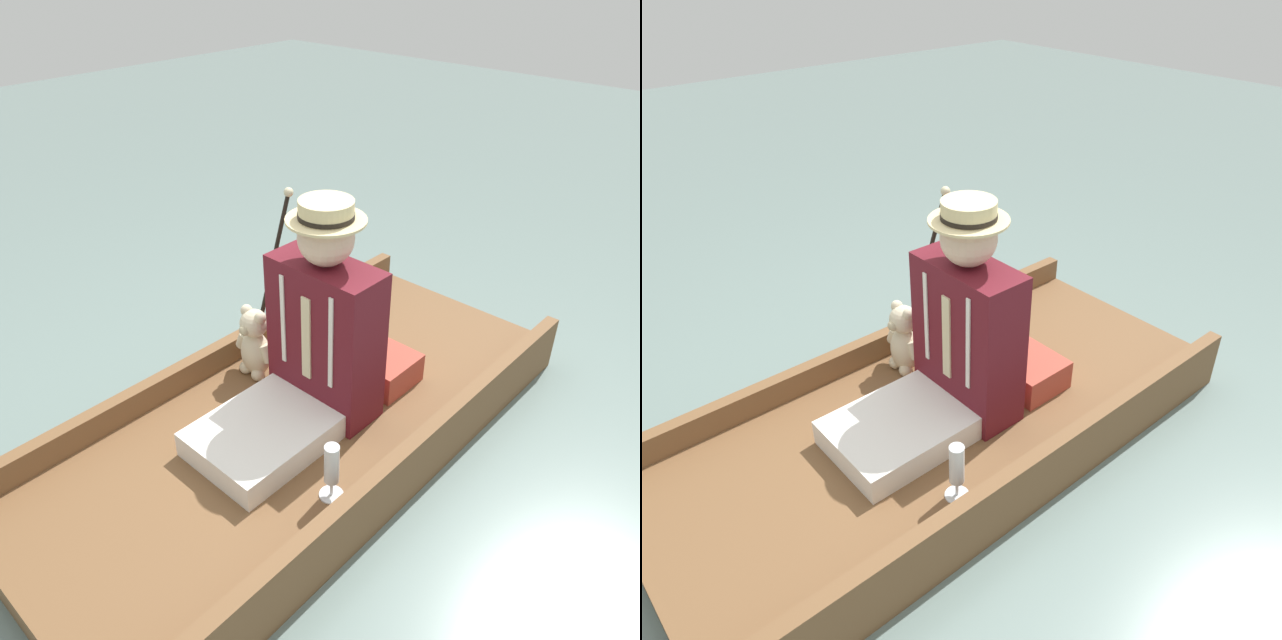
{
  "view_description": "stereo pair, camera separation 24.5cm",
  "coord_description": "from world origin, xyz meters",
  "views": [
    {
      "loc": [
        -1.43,
        1.44,
        1.91
      ],
      "look_at": [
        -0.02,
        -0.08,
        0.59
      ],
      "focal_mm": 35.0,
      "sensor_mm": 36.0,
      "label": 1
    },
    {
      "loc": [
        -1.6,
        1.27,
        1.91
      ],
      "look_at": [
        -0.02,
        -0.08,
        0.59
      ],
      "focal_mm": 35.0,
      "sensor_mm": 36.0,
      "label": 2
    }
  ],
  "objects": [
    {
      "name": "ground_plane",
      "position": [
        0.0,
        0.0,
        0.0
      ],
      "size": [
        16.0,
        16.0,
        0.0
      ],
      "primitive_type": "plane",
      "color": "slate"
    },
    {
      "name": "punt_boat",
      "position": [
        0.0,
        0.0,
        0.09
      ],
      "size": [
        1.09,
        2.49,
        0.27
      ],
      "color": "brown",
      "rests_on": "ground_plane"
    },
    {
      "name": "seat_cushion",
      "position": [
        -0.06,
        -0.4,
        0.22
      ],
      "size": [
        0.37,
        0.26,
        0.14
      ],
      "color": "#B24738",
      "rests_on": "punt_boat"
    },
    {
      "name": "seated_person",
      "position": [
        -0.02,
        -0.03,
        0.5
      ],
      "size": [
        0.47,
        0.78,
        0.93
      ],
      "rotation": [
        0.0,
        0.0,
        0.16
      ],
      "color": "white",
      "rests_on": "punt_boat"
    },
    {
      "name": "teddy_bear",
      "position": [
        0.35,
        -0.05,
        0.32
      ],
      "size": [
        0.24,
        0.14,
        0.35
      ],
      "color": "beige",
      "rests_on": "punt_boat"
    },
    {
      "name": "wine_glass",
      "position": [
        -0.39,
        0.26,
        0.3
      ],
      "size": [
        0.09,
        0.09,
        0.24
      ],
      "color": "silver",
      "rests_on": "punt_boat"
    },
    {
      "name": "walking_cane",
      "position": [
        0.45,
        -0.28,
        0.61
      ],
      "size": [
        0.04,
        0.31,
        0.78
      ],
      "color": "black",
      "rests_on": "punt_boat"
    }
  ]
}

